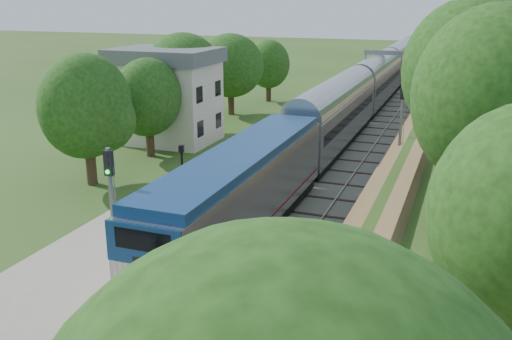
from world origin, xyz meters
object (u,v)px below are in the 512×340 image
at_px(signal_gantry, 400,63).
at_px(signal_farside, 401,120).
at_px(train, 376,84).
at_px(signal_platform, 112,203).
at_px(lamppost_far, 183,185).
at_px(station_building, 167,95).

distance_m(signal_gantry, signal_farside, 29.43).
bearing_deg(train, signal_platform, -93.42).
bearing_deg(lamppost_far, signal_farside, 50.00).
xyz_separation_m(signal_gantry, signal_farside, (3.73, -29.18, -0.62)).
relative_size(train, signal_farside, 15.60).
relative_size(train, lamppost_far, 25.54).
bearing_deg(lamppost_far, signal_gantry, 81.12).
height_order(station_building, train, station_building).
xyz_separation_m(lamppost_far, signal_platform, (1.08, -8.10, 1.88)).
distance_m(signal_gantry, signal_platform, 49.72).
xyz_separation_m(station_building, lamppost_far, (10.02, -16.33, -1.89)).
xyz_separation_m(train, lamppost_far, (-3.98, -40.48, -0.16)).
relative_size(station_building, lamppost_far, 2.11).
distance_m(station_building, train, 27.97).
bearing_deg(signal_platform, train, 86.58).
height_order(signal_gantry, train, signal_gantry).
bearing_deg(station_building, train, 59.91).
distance_m(lamppost_far, signal_farside, 15.97).
xyz_separation_m(signal_gantry, signal_platform, (-5.37, -49.42, -0.74)).
bearing_deg(lamppost_far, station_building, 121.52).
relative_size(lamppost_far, signal_farside, 0.61).
xyz_separation_m(signal_platform, signal_farside, (9.10, 20.24, 0.12)).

